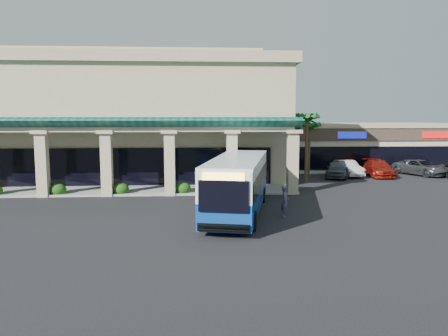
{
  "coord_description": "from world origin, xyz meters",
  "views": [
    {
      "loc": [
        -1.09,
        -26.33,
        5.73
      ],
      "look_at": [
        0.81,
        3.28,
        2.2
      ],
      "focal_mm": 35.0,
      "sensor_mm": 36.0,
      "label": 1
    }
  ],
  "objects": [
    {
      "name": "strip_mall",
      "position": [
        18.0,
        24.0,
        2.45
      ],
      "size": [
        22.5,
        12.5,
        4.9
      ],
      "primitive_type": null,
      "color": "beige",
      "rests_on": "ground"
    },
    {
      "name": "ground",
      "position": [
        0.0,
        0.0,
        0.0
      ],
      "size": [
        110.0,
        110.0,
        0.0
      ],
      "primitive_type": "plane",
      "color": "black"
    },
    {
      "name": "palm_1",
      "position": [
        9.5,
        14.0,
        2.9
      ],
      "size": [
        2.4,
        2.4,
        5.8
      ],
      "primitive_type": null,
      "color": "#134716",
      "rests_on": "ground"
    },
    {
      "name": "broadleaf_tree",
      "position": [
        7.5,
        19.0,
        2.41
      ],
      "size": [
        2.6,
        2.6,
        4.81
      ],
      "primitive_type": null,
      "color": "#19400E",
      "rests_on": "ground"
    },
    {
      "name": "car_red",
      "position": [
        16.35,
        14.16,
        0.77
      ],
      "size": [
        2.76,
        5.52,
        1.54
      ],
      "primitive_type": "imported",
      "rotation": [
        0.0,
        0.0,
        -0.12
      ],
      "color": "maroon",
      "rests_on": "ground"
    },
    {
      "name": "transit_bus",
      "position": [
        1.37,
        -1.0,
        1.66
      ],
      "size": [
        5.25,
        12.21,
        3.32
      ],
      "primitive_type": null,
      "rotation": [
        0.0,
        0.0,
        -0.22
      ],
      "color": "#0C3C91",
      "rests_on": "ground"
    },
    {
      "name": "palm_0",
      "position": [
        8.5,
        11.0,
        3.3
      ],
      "size": [
        2.4,
        2.4,
        6.6
      ],
      "primitive_type": null,
      "color": "#134716",
      "rests_on": "ground"
    },
    {
      "name": "car_gray",
      "position": [
        20.82,
        14.65,
        0.75
      ],
      "size": [
        4.47,
        5.95,
        1.5
      ],
      "primitive_type": "imported",
      "rotation": [
        0.0,
        0.0,
        0.42
      ],
      "color": "#373A3E",
      "rests_on": "ground"
    },
    {
      "name": "main_building",
      "position": [
        -8.0,
        16.0,
        5.67
      ],
      "size": [
        30.8,
        14.8,
        11.35
      ],
      "primitive_type": null,
      "color": "tan",
      "rests_on": "ground"
    },
    {
      "name": "car_silver",
      "position": [
        12.17,
        13.57,
        0.81
      ],
      "size": [
        3.6,
        5.12,
        1.62
      ],
      "primitive_type": "imported",
      "rotation": [
        0.0,
        0.0,
        -0.4
      ],
      "color": "#454A50",
      "rests_on": "ground"
    },
    {
      "name": "pedestrian",
      "position": [
        3.96,
        -2.11,
        0.91
      ],
      "size": [
        0.63,
        0.77,
        1.82
      ],
      "primitive_type": "imported",
      "rotation": [
        0.0,
        0.0,
        1.23
      ],
      "color": "#4A4A63",
      "rests_on": "ground"
    },
    {
      "name": "arcade",
      "position": [
        -8.0,
        6.8,
        2.85
      ],
      "size": [
        30.0,
        6.2,
        5.7
      ],
      "primitive_type": null,
      "color": "#0C4B3E",
      "rests_on": "ground"
    },
    {
      "name": "car_white",
      "position": [
        13.4,
        14.51,
        0.76
      ],
      "size": [
        2.08,
        4.74,
        1.52
      ],
      "primitive_type": "imported",
      "rotation": [
        0.0,
        0.0,
        0.1
      ],
      "color": "silver",
      "rests_on": "ground"
    }
  ]
}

